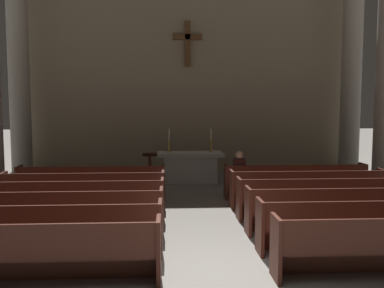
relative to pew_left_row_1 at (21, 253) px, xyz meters
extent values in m
plane|color=gray|center=(2.78, 0.04, -0.48)|extent=(80.00, 80.00, 0.00)
cube|color=#4C2319|center=(0.00, 0.04, -0.05)|extent=(3.79, 0.40, 0.05)
cube|color=#4C2319|center=(0.00, -0.18, 0.22)|extent=(3.79, 0.05, 0.50)
cube|color=#4C2319|center=(0.00, 0.22, -0.28)|extent=(3.79, 0.04, 0.40)
cube|color=#4C2319|center=(1.93, 0.02, 0.00)|extent=(0.06, 0.50, 0.95)
cube|color=#4C2319|center=(0.00, 1.11, -0.05)|extent=(3.79, 0.40, 0.05)
cube|color=#4C2319|center=(0.00, 0.88, 0.22)|extent=(3.79, 0.05, 0.50)
cube|color=#4C2319|center=(0.00, 1.29, -0.28)|extent=(3.79, 0.04, 0.40)
cube|color=#4C2319|center=(1.93, 1.09, 0.00)|extent=(0.06, 0.50, 0.95)
cube|color=#4C2319|center=(0.00, 2.17, -0.05)|extent=(3.79, 0.40, 0.05)
cube|color=#4C2319|center=(0.00, 1.95, 0.22)|extent=(3.79, 0.05, 0.50)
cube|color=#4C2319|center=(0.00, 2.35, -0.28)|extent=(3.79, 0.04, 0.40)
cube|color=#4C2319|center=(1.93, 2.15, 0.00)|extent=(0.06, 0.50, 0.95)
cube|color=#4C2319|center=(0.00, 3.24, -0.05)|extent=(3.79, 0.40, 0.05)
cube|color=#4C2319|center=(0.00, 3.02, 0.22)|extent=(3.79, 0.05, 0.50)
cube|color=#4C2319|center=(0.00, 3.42, -0.28)|extent=(3.79, 0.04, 0.40)
cube|color=#4C2319|center=(1.93, 3.22, 0.00)|extent=(0.06, 0.50, 0.95)
cube|color=#4C2319|center=(0.00, 4.31, -0.05)|extent=(3.79, 0.40, 0.05)
cube|color=#4C2319|center=(0.00, 4.08, 0.22)|extent=(3.79, 0.05, 0.50)
cube|color=#4C2319|center=(0.00, 4.49, -0.28)|extent=(3.79, 0.04, 0.40)
cube|color=#4C2319|center=(1.93, 4.29, 0.00)|extent=(0.06, 0.50, 0.95)
cube|color=#4C2319|center=(-1.93, 4.29, 0.00)|extent=(0.06, 0.50, 0.95)
cube|color=#4C2319|center=(0.00, 5.38, -0.05)|extent=(3.79, 0.40, 0.05)
cube|color=#4C2319|center=(0.00, 5.15, 0.22)|extent=(3.79, 0.05, 0.50)
cube|color=#4C2319|center=(0.00, 5.56, -0.28)|extent=(3.79, 0.04, 0.40)
cube|color=#4C2319|center=(1.93, 5.36, 0.00)|extent=(0.06, 0.50, 0.95)
cube|color=#4C2319|center=(-1.93, 5.36, 0.00)|extent=(0.06, 0.50, 0.95)
cube|color=#4C2319|center=(3.63, 0.02, 0.00)|extent=(0.06, 0.50, 0.95)
cube|color=#4C2319|center=(5.56, 1.11, -0.05)|extent=(3.79, 0.40, 0.05)
cube|color=#4C2319|center=(5.56, 0.88, 0.22)|extent=(3.79, 0.05, 0.50)
cube|color=#4C2319|center=(5.56, 1.29, -0.28)|extent=(3.79, 0.04, 0.40)
cube|color=#4C2319|center=(3.63, 1.09, 0.00)|extent=(0.06, 0.50, 0.95)
cube|color=#4C2319|center=(5.56, 2.17, -0.05)|extent=(3.79, 0.40, 0.05)
cube|color=#4C2319|center=(5.56, 1.95, 0.22)|extent=(3.79, 0.05, 0.50)
cube|color=#4C2319|center=(5.56, 2.35, -0.28)|extent=(3.79, 0.04, 0.40)
cube|color=#4C2319|center=(3.63, 2.15, 0.00)|extent=(0.06, 0.50, 0.95)
cube|color=#4C2319|center=(5.56, 3.24, -0.05)|extent=(3.79, 0.40, 0.05)
cube|color=#4C2319|center=(5.56, 3.02, 0.22)|extent=(3.79, 0.05, 0.50)
cube|color=#4C2319|center=(5.56, 3.42, -0.28)|extent=(3.79, 0.04, 0.40)
cube|color=#4C2319|center=(3.63, 3.22, 0.00)|extent=(0.06, 0.50, 0.95)
cube|color=#4C2319|center=(5.56, 4.31, -0.05)|extent=(3.79, 0.40, 0.05)
cube|color=#4C2319|center=(5.56, 4.08, 0.22)|extent=(3.79, 0.05, 0.50)
cube|color=#4C2319|center=(5.56, 4.49, -0.28)|extent=(3.79, 0.04, 0.40)
cube|color=#4C2319|center=(3.63, 4.29, 0.00)|extent=(0.06, 0.50, 0.95)
cube|color=#4C2319|center=(7.49, 4.29, 0.00)|extent=(0.06, 0.50, 0.95)
cube|color=#4C2319|center=(5.56, 5.38, -0.05)|extent=(3.79, 0.40, 0.05)
cube|color=#4C2319|center=(5.56, 5.15, 0.22)|extent=(3.79, 0.05, 0.50)
cube|color=#4C2319|center=(5.56, 5.56, -0.28)|extent=(3.79, 0.04, 0.40)
cube|color=#4C2319|center=(3.63, 5.36, 0.00)|extent=(0.06, 0.50, 0.95)
cube|color=#4C2319|center=(7.49, 5.36, 0.00)|extent=(0.06, 0.50, 0.95)
cube|color=#9E998E|center=(8.58, 6.27, -0.38)|extent=(0.98, 0.98, 0.20)
cube|color=#9E998E|center=(-3.02, 8.76, -0.38)|extent=(0.98, 0.98, 0.20)
cylinder|color=#9E998E|center=(-3.02, 8.76, 3.18)|extent=(0.70, 0.70, 7.32)
cube|color=#9E998E|center=(8.58, 8.76, -0.38)|extent=(0.98, 0.98, 0.20)
cylinder|color=#9E998E|center=(8.58, 8.76, 3.18)|extent=(0.70, 0.70, 7.32)
cube|color=#BCB7AD|center=(2.78, 7.90, -0.04)|extent=(1.76, 0.72, 0.88)
cube|color=#BCB7AD|center=(2.78, 7.90, 0.46)|extent=(2.20, 0.90, 0.12)
cube|color=silver|center=(2.78, 7.90, 0.53)|extent=(2.09, 0.85, 0.01)
cylinder|color=#B79338|center=(2.08, 7.90, 0.54)|extent=(0.16, 0.16, 0.02)
cylinder|color=#B79338|center=(2.08, 7.90, 0.75)|extent=(0.07, 0.07, 0.43)
cylinder|color=silver|center=(2.08, 7.90, 1.14)|extent=(0.04, 0.04, 0.35)
cylinder|color=#B79338|center=(3.48, 7.90, 0.54)|extent=(0.16, 0.16, 0.02)
cylinder|color=#B79338|center=(3.48, 7.90, 0.75)|extent=(0.07, 0.07, 0.43)
cylinder|color=silver|center=(3.48, 7.90, 1.14)|extent=(0.04, 0.04, 0.35)
cube|color=gray|center=(2.78, 10.00, 3.92)|extent=(12.73, 0.25, 8.80)
cube|color=brown|center=(2.78, 9.78, 4.36)|extent=(0.20, 0.20, 1.65)
cube|color=brown|center=(2.78, 9.78, 4.61)|extent=(1.05, 0.20, 0.20)
cylinder|color=#4C2319|center=(1.50, 6.70, -0.46)|extent=(0.36, 0.36, 0.04)
cylinder|color=#4C2319|center=(1.50, 6.70, 0.05)|extent=(0.10, 0.10, 1.05)
cube|color=#4C2319|center=(1.50, 6.70, 0.60)|extent=(0.44, 0.31, 0.15)
cube|color=#26262B|center=(3.99, 5.56, -0.25)|extent=(0.24, 0.14, 0.45)
cube|color=#26262B|center=(3.99, 5.43, 0.03)|extent=(0.28, 0.36, 0.12)
cube|color=#381919|center=(3.99, 5.30, 0.36)|extent=(0.32, 0.20, 0.54)
sphere|color=beige|center=(3.99, 5.30, 0.74)|extent=(0.20, 0.20, 0.20)
camera|label=1|loc=(2.09, -5.75, 2.06)|focal=38.56mm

